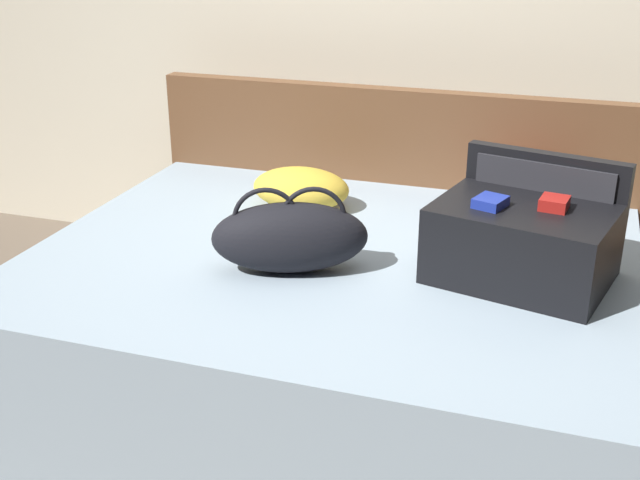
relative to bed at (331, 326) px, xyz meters
name	(u,v)px	position (x,y,z in m)	size (l,w,h in m)	color
ground_plane	(293,457)	(0.00, -0.40, -0.28)	(12.00, 12.00, 0.00)	#6B5B4C
bed	(331,326)	(0.00, 0.00, 0.00)	(2.05, 1.61, 0.56)	#99ADBC
headboard	(389,198)	(0.00, 0.85, 0.20)	(2.09, 0.08, 0.97)	brown
hard_case_large	(524,236)	(0.64, 0.01, 0.43)	(0.62, 0.53, 0.37)	black
duffel_bag	(290,236)	(-0.09, -0.17, 0.40)	(0.55, 0.38, 0.29)	black
pillow_near_headboard	(301,188)	(-0.25, 0.41, 0.36)	(0.39, 0.26, 0.16)	gold
pillow_center_head	(528,191)	(0.60, 0.65, 0.37)	(0.44, 0.24, 0.17)	maroon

